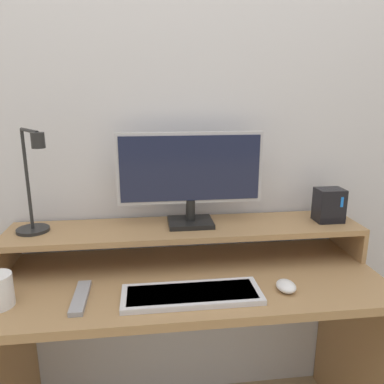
{
  "coord_description": "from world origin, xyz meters",
  "views": [
    {
      "loc": [
        -0.15,
        -0.93,
        1.37
      ],
      "look_at": [
        0.01,
        0.3,
        1.04
      ],
      "focal_mm": 35.0,
      "sensor_mm": 36.0,
      "label": 1
    }
  ],
  "objects_px": {
    "desk_lamp": "(33,193)",
    "keyboard": "(192,294)",
    "monitor": "(190,174)",
    "remote_control": "(80,298)",
    "router_dock": "(329,205)",
    "mouse": "(286,286)"
  },
  "relations": [
    {
      "from": "desk_lamp",
      "to": "keyboard",
      "type": "relative_size",
      "value": 0.85
    },
    {
      "from": "desk_lamp",
      "to": "remote_control",
      "type": "relative_size",
      "value": 1.96
    },
    {
      "from": "keyboard",
      "to": "remote_control",
      "type": "bearing_deg",
      "value": 175.53
    },
    {
      "from": "router_dock",
      "to": "remote_control",
      "type": "relative_size",
      "value": 0.68
    },
    {
      "from": "monitor",
      "to": "desk_lamp",
      "type": "relative_size",
      "value": 1.44
    },
    {
      "from": "router_dock",
      "to": "keyboard",
      "type": "distance_m",
      "value": 0.68
    },
    {
      "from": "desk_lamp",
      "to": "keyboard",
      "type": "xyz_separation_m",
      "value": [
        0.53,
        -0.26,
        -0.28
      ]
    },
    {
      "from": "monitor",
      "to": "remote_control",
      "type": "distance_m",
      "value": 0.58
    },
    {
      "from": "monitor",
      "to": "router_dock",
      "type": "height_order",
      "value": "monitor"
    },
    {
      "from": "keyboard",
      "to": "remote_control",
      "type": "xyz_separation_m",
      "value": [
        -0.35,
        0.03,
        -0.0
      ]
    },
    {
      "from": "desk_lamp",
      "to": "mouse",
      "type": "distance_m",
      "value": 0.93
    },
    {
      "from": "router_dock",
      "to": "keyboard",
      "type": "bearing_deg",
      "value": -154.53
    },
    {
      "from": "remote_control",
      "to": "router_dock",
      "type": "bearing_deg",
      "value": 15.01
    },
    {
      "from": "keyboard",
      "to": "mouse",
      "type": "bearing_deg",
      "value": 0.37
    },
    {
      "from": "desk_lamp",
      "to": "keyboard",
      "type": "distance_m",
      "value": 0.66
    },
    {
      "from": "mouse",
      "to": "remote_control",
      "type": "height_order",
      "value": "mouse"
    },
    {
      "from": "router_dock",
      "to": "mouse",
      "type": "distance_m",
      "value": 0.43
    },
    {
      "from": "keyboard",
      "to": "monitor",
      "type": "bearing_deg",
      "value": 83.92
    },
    {
      "from": "desk_lamp",
      "to": "keyboard",
      "type": "bearing_deg",
      "value": -26.49
    },
    {
      "from": "monitor",
      "to": "mouse",
      "type": "relative_size",
      "value": 6.7
    },
    {
      "from": "router_dock",
      "to": "monitor",
      "type": "bearing_deg",
      "value": 177.28
    },
    {
      "from": "monitor",
      "to": "mouse",
      "type": "height_order",
      "value": "monitor"
    }
  ]
}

